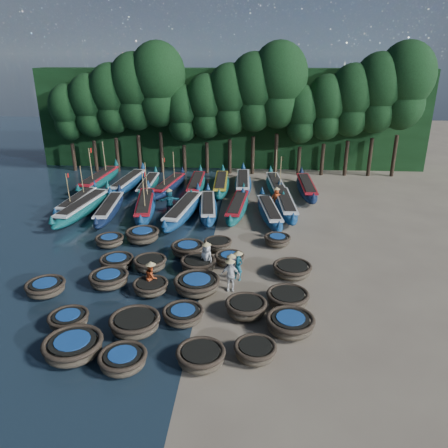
# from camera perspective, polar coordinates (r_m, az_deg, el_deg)

# --- Properties ---
(ground) EXTENTS (120.00, 120.00, 0.00)m
(ground) POSITION_cam_1_polar(r_m,az_deg,el_deg) (25.90, -2.05, -4.64)
(ground) COLOR gray
(ground) RESTS_ON ground
(foliage_wall) EXTENTS (40.00, 3.00, 10.00)m
(foliage_wall) POSITION_cam_1_polar(r_m,az_deg,el_deg) (47.14, 0.90, 13.62)
(foliage_wall) COLOR black
(foliage_wall) RESTS_ON ground
(coracle_1) EXTENTS (2.59, 2.59, 0.79)m
(coracle_1) POSITION_cam_1_polar(r_m,az_deg,el_deg) (19.03, -19.10, -14.92)
(coracle_1) COLOR #4D4230
(coracle_1) RESTS_ON ground
(coracle_2) EXTENTS (1.90, 1.90, 0.69)m
(coracle_2) POSITION_cam_1_polar(r_m,az_deg,el_deg) (17.95, -13.06, -16.91)
(coracle_2) COLOR #4D4230
(coracle_2) RESTS_ON ground
(coracle_3) EXTENTS (2.06, 2.06, 0.71)m
(coracle_3) POSITION_cam_1_polar(r_m,az_deg,el_deg) (17.69, -3.04, -16.89)
(coracle_3) COLOR #4D4230
(coracle_3) RESTS_ON ground
(coracle_4) EXTENTS (1.78, 1.78, 0.68)m
(coracle_4) POSITION_cam_1_polar(r_m,az_deg,el_deg) (18.00, 4.10, -16.21)
(coracle_4) COLOR #4D4230
(coracle_4) RESTS_ON ground
(coracle_5) EXTENTS (1.91, 1.91, 0.63)m
(coracle_5) POSITION_cam_1_polar(r_m,az_deg,el_deg) (20.95, -19.62, -11.67)
(coracle_5) COLOR #4D4230
(coracle_5) RESTS_ON ground
(coracle_6) EXTENTS (2.59, 2.59, 0.77)m
(coracle_6) POSITION_cam_1_polar(r_m,az_deg,el_deg) (19.78, -11.57, -12.61)
(coracle_6) COLOR #4D4230
(coracle_6) RESTS_ON ground
(coracle_7) EXTENTS (2.33, 2.33, 0.65)m
(coracle_7) POSITION_cam_1_polar(r_m,az_deg,el_deg) (20.17, -5.36, -11.71)
(coracle_7) COLOR #4D4230
(coracle_7) RESTS_ON ground
(coracle_8) EXTENTS (2.28, 2.28, 0.77)m
(coracle_8) POSITION_cam_1_polar(r_m,az_deg,el_deg) (20.48, 2.89, -10.85)
(coracle_8) COLOR #4D4230
(coracle_8) RESTS_ON ground
(coracle_9) EXTENTS (2.37, 2.37, 0.80)m
(coracle_9) POSITION_cam_1_polar(r_m,az_deg,el_deg) (19.54, 8.65, -12.77)
(coracle_9) COLOR #4D4230
(coracle_9) RESTS_ON ground
(coracle_10) EXTENTS (2.04, 2.04, 0.69)m
(coracle_10) POSITION_cam_1_polar(r_m,az_deg,el_deg) (23.88, -22.27, -7.69)
(coracle_10) COLOR #4D4230
(coracle_10) RESTS_ON ground
(coracle_11) EXTENTS (2.31, 2.31, 0.73)m
(coracle_11) POSITION_cam_1_polar(r_m,az_deg,el_deg) (23.63, -14.80, -6.96)
(coracle_11) COLOR #4D4230
(coracle_11) RESTS_ON ground
(coracle_12) EXTENTS (2.00, 2.00, 0.65)m
(coracle_12) POSITION_cam_1_polar(r_m,az_deg,el_deg) (22.54, -9.56, -8.11)
(coracle_12) COLOR #4D4230
(coracle_12) RESTS_ON ground
(coracle_13) EXTENTS (2.83, 2.83, 0.80)m
(coracle_13) POSITION_cam_1_polar(r_m,az_deg,el_deg) (22.31, -3.56, -7.89)
(coracle_13) COLOR #4D4230
(coracle_13) RESTS_ON ground
(coracle_14) EXTENTS (2.07, 2.07, 0.73)m
(coracle_14) POSITION_cam_1_polar(r_m,az_deg,el_deg) (21.42, 8.32, -9.57)
(coracle_14) COLOR #4D4230
(coracle_14) RESTS_ON ground
(coracle_15) EXTENTS (1.93, 1.93, 0.64)m
(coracle_15) POSITION_cam_1_polar(r_m,az_deg,el_deg) (25.52, -13.83, -4.79)
(coracle_15) COLOR #4D4230
(coracle_15) RESTS_ON ground
(coracle_16) EXTENTS (2.26, 2.26, 0.75)m
(coracle_16) POSITION_cam_1_polar(r_m,az_deg,el_deg) (24.78, -9.63, -5.11)
(coracle_16) COLOR #4D4230
(coracle_16) RESTS_ON ground
(coracle_17) EXTENTS (2.35, 2.35, 0.78)m
(coracle_17) POSITION_cam_1_polar(r_m,az_deg,el_deg) (24.33, -3.39, -5.30)
(coracle_17) COLOR #4D4230
(coracle_17) RESTS_ON ground
(coracle_18) EXTENTS (1.89, 1.89, 0.67)m
(coracle_18) POSITION_cam_1_polar(r_m,az_deg,el_deg) (25.06, 0.72, -4.57)
(coracle_18) COLOR #4D4230
(coracle_18) RESTS_ON ground
(coracle_19) EXTENTS (2.38, 2.38, 0.70)m
(coracle_19) POSITION_cam_1_polar(r_m,az_deg,el_deg) (24.13, 8.90, -5.90)
(coracle_19) COLOR #4D4230
(coracle_19) RESTS_ON ground
(coracle_20) EXTENTS (1.80, 1.80, 0.68)m
(coracle_20) POSITION_cam_1_polar(r_m,az_deg,el_deg) (28.35, -14.71, -2.12)
(coracle_20) COLOR #4D4230
(coracle_20) RESTS_ON ground
(coracle_21) EXTENTS (2.18, 2.18, 0.84)m
(coracle_21) POSITION_cam_1_polar(r_m,az_deg,el_deg) (28.45, -10.59, -1.47)
(coracle_21) COLOR #4D4230
(coracle_21) RESTS_ON ground
(coracle_22) EXTENTS (2.04, 2.04, 0.76)m
(coracle_22) POSITION_cam_1_polar(r_m,az_deg,el_deg) (26.23, -4.75, -3.29)
(coracle_22) COLOR #4D4230
(coracle_22) RESTS_ON ground
(coracle_23) EXTENTS (1.97, 1.97, 0.66)m
(coracle_23) POSITION_cam_1_polar(r_m,az_deg,el_deg) (26.97, -0.80, -2.65)
(coracle_23) COLOR #4D4230
(coracle_23) RESTS_ON ground
(coracle_24) EXTENTS (1.75, 1.75, 0.67)m
(coracle_24) POSITION_cam_1_polar(r_m,az_deg,el_deg) (27.73, 6.98, -2.09)
(coracle_24) COLOR #4D4230
(coracle_24) RESTS_ON ground
(long_boat_0) EXTENTS (1.71, 7.37, 3.13)m
(long_boat_0) POSITION_cam_1_polar(r_m,az_deg,el_deg) (36.24, -18.62, 2.79)
(long_boat_0) COLOR navy
(long_boat_0) RESTS_ON ground
(long_boat_1) EXTENTS (2.63, 8.76, 1.55)m
(long_boat_1) POSITION_cam_1_polar(r_m,az_deg,el_deg) (34.42, -17.88, 2.09)
(long_boat_1) COLOR #0D4C4B
(long_boat_1) RESTS_ON ground
(long_boat_2) EXTENTS (2.04, 7.88, 1.39)m
(long_boat_2) POSITION_cam_1_polar(r_m,az_deg,el_deg) (33.76, -14.75, 1.94)
(long_boat_2) COLOR #0E1934
(long_boat_2) RESTS_ON ground
(long_boat_3) EXTENTS (2.89, 8.51, 3.67)m
(long_boat_3) POSITION_cam_1_polar(r_m,az_deg,el_deg) (33.62, -10.26, 2.33)
(long_boat_3) COLOR navy
(long_boat_3) RESTS_ON ground
(long_boat_4) EXTENTS (2.69, 8.71, 1.55)m
(long_boat_4) POSITION_cam_1_polar(r_m,az_deg,el_deg) (32.31, -5.33, 1.81)
(long_boat_4) COLOR navy
(long_boat_4) RESTS_ON ground
(long_boat_5) EXTENTS (2.18, 7.77, 1.38)m
(long_boat_5) POSITION_cam_1_polar(r_m,az_deg,el_deg) (32.95, -2.09, 2.17)
(long_boat_5) COLOR navy
(long_boat_5) RESTS_ON ground
(long_boat_6) EXTENTS (2.10, 7.92, 1.40)m
(long_boat_6) POSITION_cam_1_polar(r_m,az_deg,el_deg) (33.03, 1.77, 2.23)
(long_boat_6) COLOR #0D4C4B
(long_boat_6) RESTS_ON ground
(long_boat_7) EXTENTS (2.41, 7.72, 1.37)m
(long_boat_7) POSITION_cam_1_polar(r_m,az_deg,el_deg) (32.14, 5.96, 1.55)
(long_boat_7) COLOR navy
(long_boat_7) RESTS_ON ground
(long_boat_8) EXTENTS (2.02, 8.46, 1.49)m
(long_boat_8) POSITION_cam_1_polar(r_m,az_deg,el_deg) (33.77, 8.01, 2.53)
(long_boat_8) COLOR navy
(long_boat_8) RESTS_ON ground
(long_boat_9) EXTENTS (2.15, 9.11, 3.88)m
(long_boat_9) POSITION_cam_1_polar(r_m,az_deg,el_deg) (41.54, -15.97, 5.56)
(long_boat_9) COLOR #0D4C4B
(long_boat_9) RESTS_ON ground
(long_boat_10) EXTENTS (2.21, 8.48, 1.50)m
(long_boat_10) POSITION_cam_1_polar(r_m,az_deg,el_deg) (40.18, -12.38, 5.30)
(long_boat_10) COLOR navy
(long_boat_10) RESTS_ON ground
(long_boat_11) EXTENTS (1.66, 7.82, 1.38)m
(long_boat_11) POSITION_cam_1_polar(r_m,az_deg,el_deg) (39.21, -9.85, 5.02)
(long_boat_11) COLOR #0D4C4B
(long_boat_11) RESTS_ON ground
(long_boat_12) EXTENTS (2.59, 7.72, 3.32)m
(long_boat_12) POSITION_cam_1_polar(r_m,az_deg,el_deg) (38.81, -7.18, 5.00)
(long_boat_12) COLOR #0E1934
(long_boat_12) RESTS_ON ground
(long_boat_13) EXTENTS (1.66, 8.27, 1.46)m
(long_boat_13) POSITION_cam_1_polar(r_m,az_deg,el_deg) (38.76, -3.65, 5.14)
(long_boat_13) COLOR #0D4C4B
(long_boat_13) RESTS_ON ground
(long_boat_14) EXTENTS (1.71, 8.30, 1.46)m
(long_boat_14) POSITION_cam_1_polar(r_m,az_deg,el_deg) (38.77, -0.39, 5.20)
(long_boat_14) COLOR #0D4C4B
(long_boat_14) RESTS_ON ground
(long_boat_15) EXTENTS (1.71, 8.59, 1.51)m
(long_boat_15) POSITION_cam_1_polar(r_m,az_deg,el_deg) (39.16, 2.50, 5.37)
(long_boat_15) COLOR navy
(long_boat_15) RESTS_ON ground
(long_boat_16) EXTENTS (2.23, 8.28, 3.53)m
(long_boat_16) POSITION_cam_1_polar(r_m,az_deg,el_deg) (38.50, 6.80, 4.93)
(long_boat_16) COLOR #0D4C4B
(long_boat_16) RESTS_ON ground
(long_boat_17) EXTENTS (1.66, 8.45, 1.49)m
(long_boat_17) POSITION_cam_1_polar(r_m,az_deg,el_deg) (38.43, 10.72, 4.69)
(long_boat_17) COLOR #0E1934
(long_boat_17) RESTS_ON ground
(fisherman_0) EXTENTS (1.01, 0.96, 1.94)m
(fisherman_0) POSITION_cam_1_polar(r_m,az_deg,el_deg) (24.04, -2.27, -4.36)
(fisherman_0) COLOR silver
(fisherman_0) RESTS_ON ground
(fisherman_1) EXTENTS (0.70, 0.62, 1.80)m
(fisherman_1) POSITION_cam_1_polar(r_m,az_deg,el_deg) (23.29, 1.83, -5.29)
(fisherman_1) COLOR #1A5D6F
(fisherman_1) RESTS_ON ground
(fisherman_2) EXTENTS (0.69, 0.83, 1.71)m
(fisherman_2) POSITION_cam_1_polar(r_m,az_deg,el_deg) (22.63, -9.46, -6.69)
(fisherman_2) COLOR #B83F18
(fisherman_2) RESTS_ON ground
(fisherman_3) EXTENTS (1.15, 0.96, 1.74)m
(fisherman_3) POSITION_cam_1_polar(r_m,az_deg,el_deg) (23.11, 0.97, -5.76)
(fisherman_3) COLOR black
(fisherman_3) RESTS_ON ground
(fisherman_4) EXTENTS (0.99, 0.52, 1.88)m
(fisherman_4) POSITION_cam_1_polar(r_m,az_deg,el_deg) (22.28, 0.81, -6.59)
(fisherman_4) COLOR silver
(fisherman_4) RESTS_ON ground
(fisherman_5) EXTENTS (1.74, 1.04, 1.99)m
(fisherman_5) POSITION_cam_1_polar(r_m,az_deg,el_deg) (33.44, -7.15, 3.03)
(fisherman_5) COLOR #1A5D6F
(fisherman_5) RESTS_ON ground
(fisherman_6) EXTENTS (0.79, 0.52, 1.79)m
(fisherman_6) POSITION_cam_1_polar(r_m,az_deg,el_deg) (34.44, 6.87, 3.48)
(fisherman_6) COLOR #B83F18
(fisherman_6) RESTS_ON ground
(tree_0) EXTENTS (3.68, 3.68, 8.68)m
(tree_0) POSITION_cam_1_polar(r_m,az_deg,el_deg) (47.27, -19.70, 13.63)
(tree_0) COLOR black
(tree_0) RESTS_ON ground
(tree_1) EXTENTS (4.09, 4.09, 9.65)m
(tree_1) POSITION_cam_1_polar(r_m,az_deg,el_deg) (46.34, -17.11, 14.64)
(tree_1) COLOR black
(tree_1) RESTS_ON ground
(tree_2) EXTENTS (4.51, 4.51, 10.63)m
(tree_2) POSITION_cam_1_polar(r_m,az_deg,el_deg) (45.52, -14.39, 15.65)
(tree_2) COLOR black
(tree_2) RESTS_ON ground
(tree_3) EXTENTS (4.92, 4.92, 11.60)m
(tree_3) POSITION_cam_1_polar(r_m,az_deg,el_deg) (44.82, -11.56, 16.66)
(tree_3) COLOR black
(tree_3) RESTS_ON ground
(tree_4) EXTENTS (5.34, 5.34, 12.58)m
(tree_4) POSITION_cam_1_polar(r_m,az_deg,el_deg) (44.23, -8.61, 17.67)
(tree_4) COLOR black
(tree_4) RESTS_ON ground
(tree_5) EXTENTS (3.68, 3.68, 8.68)m
(tree_5) POSITION_cam_1_polar(r_m,az_deg,el_deg) (44.05, -5.39, 14.26)
(tree_5) COLOR black
(tree_5) RESTS_ON ground
(tree_6) EXTENTS (4.09, 4.09, 9.65)m
(tree_6) POSITION_cam_1_polar(r_m,az_deg,el_deg) (43.66, -2.34, 15.16)
(tree_6) COLOR black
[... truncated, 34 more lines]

